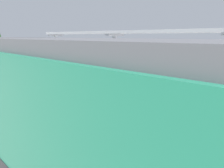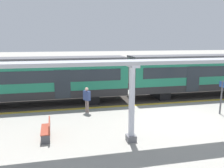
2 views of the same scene
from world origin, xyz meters
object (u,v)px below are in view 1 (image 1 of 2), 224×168
object	(u,v)px
canopy_pillar_fourth	(56,58)
bench_mid_platform	(66,83)
canopy_pillar_third	(115,65)
platform_info_sign	(81,79)
passenger_waiting_near_edge	(180,136)

from	to	relation	value
canopy_pillar_fourth	bench_mid_platform	distance (m)	4.16
canopy_pillar_fourth	canopy_pillar_third	bearing A→B (deg)	-90.00
platform_info_sign	passenger_waiting_near_edge	world-z (taller)	platform_info_sign
platform_info_sign	passenger_waiting_near_edge	distance (m)	8.65
canopy_pillar_third	platform_info_sign	xyz separation A→B (m)	(-2.58, -0.55, -0.53)
platform_info_sign	canopy_pillar_fourth	bearing A→B (deg)	72.49
passenger_waiting_near_edge	canopy_pillar_fourth	bearing A→B (deg)	74.18
canopy_pillar_third	platform_info_sign	distance (m)	2.69
platform_info_sign	passenger_waiting_near_edge	xyz separation A→B (m)	(-2.11, -8.38, -0.27)
canopy_pillar_fourth	bench_mid_platform	xyz separation A→B (m)	(-1.14, -3.75, -1.41)
canopy_pillar_third	canopy_pillar_fourth	bearing A→B (deg)	90.00
canopy_pillar_third	bench_mid_platform	world-z (taller)	canopy_pillar_third
platform_info_sign	bench_mid_platform	bearing A→B (deg)	71.96
canopy_pillar_third	platform_info_sign	size ratio (longest dim) A/B	1.66
platform_info_sign	passenger_waiting_near_edge	bearing A→B (deg)	-104.15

